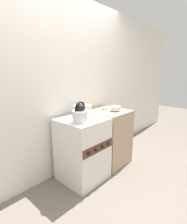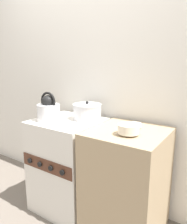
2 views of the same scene
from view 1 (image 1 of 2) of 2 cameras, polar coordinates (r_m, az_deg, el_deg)
ground_plane at (r=2.52m, az=1.53°, el=-22.89°), size 12.00×12.00×0.00m
wall_back at (r=2.51m, az=-9.83°, el=7.73°), size 7.00×0.06×2.50m
stove at (r=2.46m, az=-3.56°, el=-11.99°), size 0.58×0.59×0.87m
counter at (r=2.88m, az=4.91°, el=-8.08°), size 0.57×0.58×0.88m
kettle at (r=2.12m, az=-4.31°, el=-0.79°), size 0.25×0.20×0.26m
cooking_pot at (r=2.47m, az=-3.62°, el=0.57°), size 0.26×0.26×0.17m
enamel_bowl at (r=2.72m, az=7.20°, el=1.22°), size 0.15×0.15×0.08m
small_ceramic_bowl at (r=2.82m, az=3.65°, el=1.23°), size 0.10×0.10×0.04m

